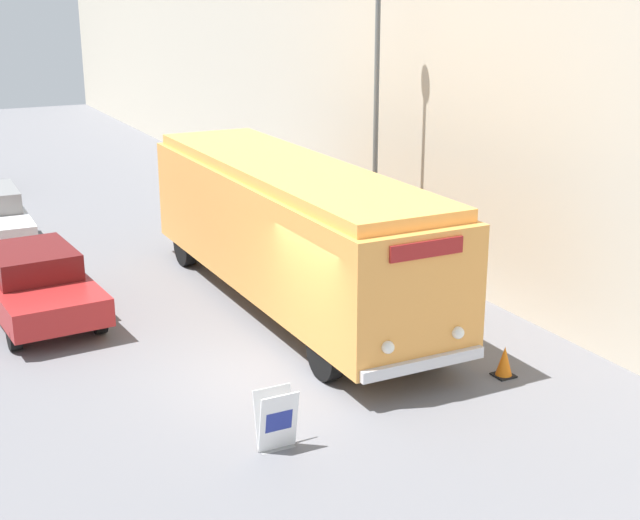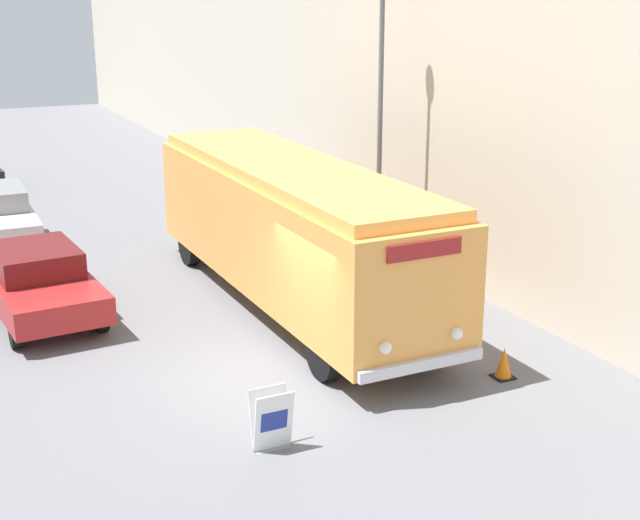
{
  "view_description": "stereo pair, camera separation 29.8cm",
  "coord_description": "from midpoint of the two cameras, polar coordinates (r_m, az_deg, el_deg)",
  "views": [
    {
      "loc": [
        -6.01,
        -13.41,
        6.73
      ],
      "look_at": [
        1.24,
        0.72,
        1.82
      ],
      "focal_mm": 50.0,
      "sensor_mm": 36.0,
      "label": 1
    },
    {
      "loc": [
        -5.74,
        -13.54,
        6.73
      ],
      "look_at": [
        1.24,
        0.72,
        1.82
      ],
      "focal_mm": 50.0,
      "sensor_mm": 36.0,
      "label": 2
    }
  ],
  "objects": [
    {
      "name": "ground_plane",
      "position": [
        16.17,
        -3.3,
        -7.44
      ],
      "size": [
        80.0,
        80.0,
        0.0
      ],
      "primitive_type": "plane",
      "color": "slate"
    },
    {
      "name": "vintage_bus",
      "position": [
        19.13,
        -2.39,
        2.19
      ],
      "size": [
        2.54,
        10.55,
        3.13
      ],
      "color": "black",
      "rests_on": "ground_plane"
    },
    {
      "name": "parked_car_near",
      "position": [
        19.72,
        -18.22,
        -1.34
      ],
      "size": [
        2.22,
        4.72,
        1.46
      ],
      "rotation": [
        0.0,
        0.0,
        0.06
      ],
      "color": "black",
      "rests_on": "ground_plane"
    },
    {
      "name": "streetlamp",
      "position": [
        21.1,
        3.24,
        11.41
      ],
      "size": [
        0.36,
        0.36,
        7.24
      ],
      "color": "#595E60",
      "rests_on": "ground_plane"
    },
    {
      "name": "traffic_cone",
      "position": [
        16.35,
        11.2,
        -6.41
      ],
      "size": [
        0.36,
        0.36,
        0.57
      ],
      "color": "black",
      "rests_on": "ground_plane"
    },
    {
      "name": "building_wall_right",
      "position": [
        26.46,
        -0.36,
        11.0
      ],
      "size": [
        0.3,
        60.0,
        7.76
      ],
      "color": "beige",
      "rests_on": "ground_plane"
    },
    {
      "name": "sign_board",
      "position": [
        13.63,
        -3.45,
        -10.24
      ],
      "size": [
        0.61,
        0.36,
        0.95
      ],
      "color": "gray",
      "rests_on": "ground_plane"
    }
  ]
}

